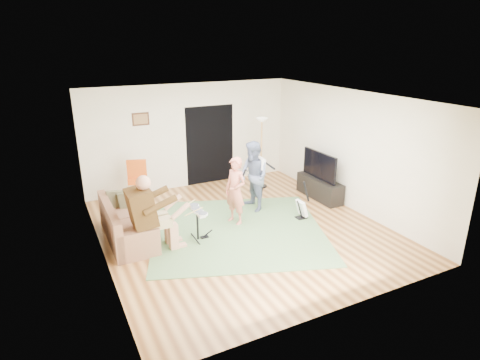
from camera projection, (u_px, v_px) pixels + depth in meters
name	position (u px, v px, depth m)	size (l,w,h in m)	color
floor	(242.00, 228.00, 8.35)	(6.00, 6.00, 0.00)	brown
walls	(242.00, 167.00, 7.90)	(5.50, 6.00, 2.70)	#EFE5CF
ceiling	(242.00, 98.00, 7.46)	(6.00, 6.00, 0.00)	white
window_blinds	(94.00, 174.00, 6.84)	(2.05, 2.05, 0.00)	brown
doorway	(210.00, 145.00, 10.76)	(2.10, 2.10, 0.00)	black
picture_frame	(141.00, 119.00, 9.71)	(0.42, 0.03, 0.32)	#3F2314
area_rug	(238.00, 230.00, 8.26)	(3.42, 3.31, 0.02)	#517748
sofa	(124.00, 228.00, 7.80)	(0.78, 1.90, 0.77)	#906248
drummer	(153.00, 221.00, 7.33)	(0.96, 0.54, 1.48)	#4C3215
drum_kit	(198.00, 226.00, 7.78)	(0.36, 0.65, 0.67)	black
singer	(235.00, 191.00, 8.38)	(0.53, 0.35, 1.45)	#CF6E5A
microphone	(244.00, 173.00, 8.35)	(0.06, 0.06, 0.24)	black
guitarist	(253.00, 177.00, 9.03)	(0.78, 0.61, 1.60)	slate
guitar_held	(261.00, 163.00, 9.02)	(0.12, 0.60, 0.26)	white
guitar_spare	(302.00, 208.00, 8.74)	(0.31, 0.28, 0.86)	black
torchiere_lamp	(261.00, 140.00, 10.32)	(0.33, 0.33, 1.85)	black
dining_chair	(137.00, 191.00, 9.30)	(0.59, 0.61, 1.10)	tan
tv_cabinet	(320.00, 188.00, 9.91)	(0.40, 1.40, 0.50)	black
television	(320.00, 165.00, 9.69)	(0.06, 1.20, 0.65)	black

